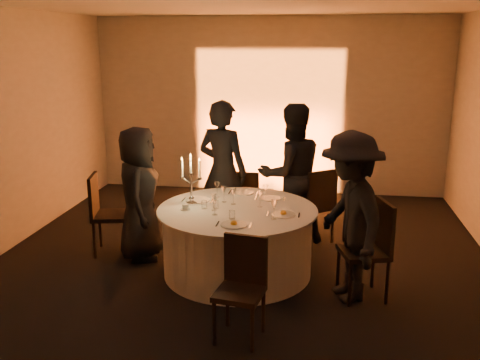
# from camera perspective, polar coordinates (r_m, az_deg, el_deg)

# --- Properties ---
(floor) EXTENTS (7.00, 7.00, 0.00)m
(floor) POSITION_cam_1_polar(r_m,az_deg,el_deg) (6.27, -0.28, -9.78)
(floor) COLOR black
(floor) RESTS_ON ground
(wall_back) EXTENTS (7.00, 0.00, 7.00)m
(wall_back) POSITION_cam_1_polar(r_m,az_deg,el_deg) (9.25, 3.11, 7.86)
(wall_back) COLOR #AFA9A2
(wall_back) RESTS_ON floor
(wall_front) EXTENTS (7.00, 0.00, 7.00)m
(wall_front) POSITION_cam_1_polar(r_m,az_deg,el_deg) (2.57, -12.79, -11.14)
(wall_front) COLOR #AFA9A2
(wall_front) RESTS_ON floor
(uplighter_fixture) EXTENTS (0.25, 0.12, 0.10)m
(uplighter_fixture) POSITION_cam_1_polar(r_m,az_deg,el_deg) (9.24, 2.80, -1.32)
(uplighter_fixture) COLOR black
(uplighter_fixture) RESTS_ON floor
(banquet_table) EXTENTS (1.80, 1.80, 0.77)m
(banquet_table) POSITION_cam_1_polar(r_m,az_deg,el_deg) (6.12, -0.28, -6.51)
(banquet_table) COLOR black
(banquet_table) RESTS_ON floor
(chair_left) EXTENTS (0.53, 0.53, 1.01)m
(chair_left) POSITION_cam_1_polar(r_m,az_deg,el_deg) (6.84, -14.30, -3.03)
(chair_left) COLOR black
(chair_left) RESTS_ON floor
(chair_back_left) EXTENTS (0.40, 0.40, 0.87)m
(chair_back_left) POSITION_cam_1_polar(r_m,az_deg,el_deg) (7.43, 0.70, -1.84)
(chair_back_left) COLOR black
(chair_back_left) RESTS_ON floor
(chair_back_right) EXTENTS (0.61, 0.61, 1.00)m
(chair_back_right) POSITION_cam_1_polar(r_m,az_deg,el_deg) (7.02, 8.18, -2.29)
(chair_back_right) COLOR black
(chair_back_right) RESTS_ON floor
(chair_right) EXTENTS (0.56, 0.56, 1.03)m
(chair_right) POSITION_cam_1_polar(r_m,az_deg,el_deg) (5.66, 13.90, -6.62)
(chair_right) COLOR black
(chair_right) RESTS_ON floor
(chair_front) EXTENTS (0.47, 0.47, 0.92)m
(chair_front) POSITION_cam_1_polar(r_m,az_deg,el_deg) (4.84, 0.22, -10.80)
(chair_front) COLOR black
(chair_front) RESTS_ON floor
(guest_left) EXTENTS (0.67, 0.88, 1.63)m
(guest_left) POSITION_cam_1_polar(r_m,az_deg,el_deg) (6.52, -10.73, -1.46)
(guest_left) COLOR black
(guest_left) RESTS_ON floor
(guest_back_left) EXTENTS (0.79, 0.65, 1.87)m
(guest_back_left) POSITION_cam_1_polar(r_m,az_deg,el_deg) (6.98, -1.86, 0.90)
(guest_back_left) COLOR black
(guest_back_left) RESTS_ON floor
(guest_back_right) EXTENTS (1.11, 1.02, 1.84)m
(guest_back_right) POSITION_cam_1_polar(r_m,az_deg,el_deg) (6.94, 5.48, 0.61)
(guest_back_right) COLOR black
(guest_back_right) RESTS_ON floor
(guest_right) EXTENTS (0.99, 1.28, 1.75)m
(guest_right) POSITION_cam_1_polar(r_m,az_deg,el_deg) (5.50, 11.64, -3.90)
(guest_right) COLOR black
(guest_right) RESTS_ON floor
(plate_left) EXTENTS (0.36, 0.28, 0.01)m
(plate_left) POSITION_cam_1_polar(r_m,az_deg,el_deg) (6.30, -4.54, -2.16)
(plate_left) COLOR silver
(plate_left) RESTS_ON banquet_table
(plate_back_left) EXTENTS (0.36, 0.26, 0.01)m
(plate_back_left) POSITION_cam_1_polar(r_m,az_deg,el_deg) (6.59, 0.36, -1.35)
(plate_back_left) COLOR silver
(plate_back_left) RESTS_ON banquet_table
(plate_back_right) EXTENTS (0.35, 0.26, 0.01)m
(plate_back_right) POSITION_cam_1_polar(r_m,az_deg,el_deg) (6.36, 3.20, -1.96)
(plate_back_right) COLOR silver
(plate_back_right) RESTS_ON banquet_table
(plate_right) EXTENTS (0.36, 0.26, 0.08)m
(plate_right) POSITION_cam_1_polar(r_m,az_deg,el_deg) (5.79, 4.64, -3.58)
(plate_right) COLOR silver
(plate_right) RESTS_ON banquet_table
(plate_front) EXTENTS (0.36, 0.27, 0.08)m
(plate_front) POSITION_cam_1_polar(r_m,az_deg,el_deg) (5.46, -0.66, -4.69)
(plate_front) COLOR silver
(plate_front) RESTS_ON banquet_table
(coffee_cup) EXTENTS (0.11, 0.11, 0.07)m
(coffee_cup) POSITION_cam_1_polar(r_m,az_deg,el_deg) (5.98, -5.85, -2.89)
(coffee_cup) COLOR silver
(coffee_cup) RESTS_ON banquet_table
(candelabra) EXTENTS (0.25, 0.12, 0.60)m
(candelabra) POSITION_cam_1_polar(r_m,az_deg,el_deg) (6.12, -5.22, -0.71)
(candelabra) COLOR silver
(candelabra) RESTS_ON banquet_table
(wine_glass_a) EXTENTS (0.07, 0.07, 0.19)m
(wine_glass_a) POSITION_cam_1_polar(r_m,az_deg,el_deg) (6.11, -0.72, -1.37)
(wine_glass_a) COLOR silver
(wine_glass_a) RESTS_ON banquet_table
(wine_glass_b) EXTENTS (0.07, 0.07, 0.19)m
(wine_glass_b) POSITION_cam_1_polar(r_m,az_deg,el_deg) (5.90, -2.82, -2.00)
(wine_glass_b) COLOR silver
(wine_glass_b) RESTS_ON banquet_table
(wine_glass_c) EXTENTS (0.07, 0.07, 0.19)m
(wine_glass_c) POSITION_cam_1_polar(r_m,az_deg,el_deg) (5.62, 3.64, -2.86)
(wine_glass_c) COLOR silver
(wine_glass_c) RESTS_ON banquet_table
(wine_glass_d) EXTENTS (0.07, 0.07, 0.19)m
(wine_glass_d) POSITION_cam_1_polar(r_m,az_deg,el_deg) (6.27, 2.76, -0.98)
(wine_glass_d) COLOR silver
(wine_glass_d) RESTS_ON banquet_table
(wine_glass_e) EXTENTS (0.07, 0.07, 0.19)m
(wine_glass_e) POSITION_cam_1_polar(r_m,az_deg,el_deg) (5.75, -2.72, -2.43)
(wine_glass_e) COLOR silver
(wine_glass_e) RESTS_ON banquet_table
(wine_glass_f) EXTENTS (0.07, 0.07, 0.19)m
(wine_glass_f) POSITION_cam_1_polar(r_m,az_deg,el_deg) (6.19, -1.73, -1.16)
(wine_glass_f) COLOR silver
(wine_glass_f) RESTS_ON banquet_table
(wine_glass_g) EXTENTS (0.07, 0.07, 0.19)m
(wine_glass_g) POSITION_cam_1_polar(r_m,az_deg,el_deg) (5.70, 3.68, -2.59)
(wine_glass_g) COLOR silver
(wine_glass_g) RESTS_ON banquet_table
(wine_glass_h) EXTENTS (0.07, 0.07, 0.19)m
(wine_glass_h) POSITION_cam_1_polar(r_m,az_deg,el_deg) (6.38, -2.46, -0.70)
(wine_glass_h) COLOR silver
(wine_glass_h) RESTS_ON banquet_table
(wine_glass_i) EXTENTS (0.07, 0.07, 0.19)m
(wine_glass_i) POSITION_cam_1_polar(r_m,az_deg,el_deg) (6.01, 2.15, -1.65)
(wine_glass_i) COLOR silver
(wine_glass_i) RESTS_ON banquet_table
(tumbler_a) EXTENTS (0.07, 0.07, 0.09)m
(tumbler_a) POSITION_cam_1_polar(r_m,az_deg,el_deg) (6.00, -2.60, -2.63)
(tumbler_a) COLOR silver
(tumbler_a) RESTS_ON banquet_table
(tumbler_b) EXTENTS (0.07, 0.07, 0.09)m
(tumbler_b) POSITION_cam_1_polar(r_m,az_deg,el_deg) (5.65, -0.85, -3.72)
(tumbler_b) COLOR silver
(tumbler_b) RESTS_ON banquet_table
(tumbler_c) EXTENTS (0.07, 0.07, 0.09)m
(tumbler_c) POSITION_cam_1_polar(r_m,az_deg,el_deg) (6.00, -3.82, -2.63)
(tumbler_c) COLOR silver
(tumbler_c) RESTS_ON banquet_table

